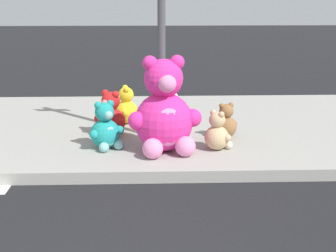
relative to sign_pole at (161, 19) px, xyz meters
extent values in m
cube|color=#9E9B93|center=(-1.00, 0.80, -1.77)|extent=(28.00, 4.40, 0.15)
cylinder|color=#4C4C51|center=(0.00, 0.00, -0.10)|extent=(0.11, 0.11, 3.20)
sphere|color=#F22D93|center=(0.01, -0.55, -1.31)|extent=(0.78, 0.78, 0.78)
ellipsoid|color=pink|center=(0.06, -0.83, -1.31)|extent=(0.45, 0.25, 0.51)
sphere|color=#F22D93|center=(0.01, -0.55, -0.72)|extent=(0.51, 0.51, 0.51)
sphere|color=pink|center=(0.05, -0.76, -0.75)|extent=(0.23, 0.23, 0.23)
sphere|color=#F22D93|center=(0.19, -0.52, -0.52)|extent=(0.20, 0.20, 0.20)
sphere|color=#F22D93|center=(0.40, -0.58, -1.25)|extent=(0.24, 0.24, 0.24)
sphere|color=pink|center=(0.29, -0.84, -1.56)|extent=(0.27, 0.27, 0.27)
sphere|color=#F22D93|center=(-0.16, -0.58, -0.52)|extent=(0.20, 0.20, 0.20)
sphere|color=#F22D93|center=(-0.33, -0.71, -1.25)|extent=(0.24, 0.24, 0.24)
sphere|color=pink|center=(-0.14, -0.91, -1.56)|extent=(0.27, 0.27, 0.27)
sphere|color=white|center=(0.16, 0.62, -1.51)|extent=(0.37, 0.37, 0.37)
ellipsoid|color=white|center=(0.03, 0.66, -1.51)|extent=(0.13, 0.22, 0.24)
sphere|color=white|center=(0.16, 0.62, -1.24)|extent=(0.24, 0.24, 0.24)
sphere|color=white|center=(0.06, 0.65, -1.25)|extent=(0.11, 0.11, 0.11)
sphere|color=white|center=(0.13, 0.54, -1.14)|extent=(0.09, 0.09, 0.09)
sphere|color=white|center=(0.07, 0.47, -1.49)|extent=(0.11, 0.11, 0.11)
sphere|color=white|center=(-0.02, 0.57, -1.63)|extent=(0.13, 0.13, 0.13)
sphere|color=white|center=(0.18, 0.70, -1.14)|extent=(0.09, 0.09, 0.09)
sphere|color=white|center=(0.16, 0.80, -1.49)|extent=(0.11, 0.11, 0.11)
sphere|color=white|center=(0.03, 0.76, -1.63)|extent=(0.13, 0.13, 0.13)
sphere|color=red|center=(-0.74, 0.17, -1.49)|extent=(0.42, 0.42, 0.42)
ellipsoid|color=#DB7B7B|center=(-0.83, 0.05, -1.49)|extent=(0.24, 0.21, 0.27)
sphere|color=red|center=(-0.74, 0.17, -1.18)|extent=(0.27, 0.27, 0.27)
sphere|color=#DB7B7B|center=(-0.81, 0.08, -1.19)|extent=(0.13, 0.13, 0.13)
sphere|color=red|center=(-0.66, 0.12, -1.07)|extent=(0.10, 0.10, 0.10)
sphere|color=red|center=(-0.61, 0.02, -1.46)|extent=(0.13, 0.13, 0.13)
sphere|color=#DB7B7B|center=(-0.75, -0.04, -1.63)|extent=(0.14, 0.14, 0.14)
sphere|color=red|center=(-0.82, 0.23, -1.07)|extent=(0.10, 0.10, 0.10)
sphere|color=red|center=(-0.93, 0.24, -1.46)|extent=(0.13, 0.13, 0.13)
sphere|color=#DB7B7B|center=(-0.94, 0.09, -1.63)|extent=(0.14, 0.14, 0.14)
sphere|color=yellow|center=(-0.55, 0.88, -1.51)|extent=(0.38, 0.38, 0.38)
ellipsoid|color=#F0DB80|center=(-0.68, 0.85, -1.51)|extent=(0.12, 0.22, 0.24)
sphere|color=yellow|center=(-0.55, 0.88, -1.23)|extent=(0.25, 0.25, 0.25)
sphere|color=#F0DB80|center=(-0.65, 0.86, -1.24)|extent=(0.11, 0.11, 0.11)
sphere|color=yellow|center=(-0.54, 0.79, -1.13)|extent=(0.09, 0.09, 0.09)
sphere|color=yellow|center=(-0.57, 0.69, -1.48)|extent=(0.12, 0.12, 0.12)
sphere|color=#F0DB80|center=(-0.69, 0.75, -1.63)|extent=(0.13, 0.13, 0.13)
sphere|color=yellow|center=(-0.57, 0.96, -1.13)|extent=(0.09, 0.09, 0.09)
sphere|color=yellow|center=(-0.63, 1.05, -1.48)|extent=(0.12, 0.12, 0.12)
sphere|color=#F0DB80|center=(-0.73, 0.95, -1.63)|extent=(0.13, 0.13, 0.13)
sphere|color=tan|center=(0.73, -0.56, -1.53)|extent=(0.33, 0.33, 0.33)
ellipsoid|color=beige|center=(0.82, -0.49, -1.53)|extent=(0.17, 0.19, 0.22)
sphere|color=tan|center=(0.73, -0.56, -1.28)|extent=(0.22, 0.22, 0.22)
sphere|color=beige|center=(0.80, -0.50, -1.30)|extent=(0.10, 0.10, 0.10)
sphere|color=tan|center=(0.68, -0.50, -1.20)|extent=(0.08, 0.08, 0.08)
sphere|color=tan|center=(0.66, -0.41, -1.51)|extent=(0.10, 0.10, 0.10)
sphere|color=beige|center=(0.78, -0.40, -1.64)|extent=(0.11, 0.11, 0.11)
sphere|color=tan|center=(0.77, -0.62, -1.20)|extent=(0.08, 0.08, 0.08)
sphere|color=tan|center=(0.86, -0.66, -1.51)|extent=(0.10, 0.10, 0.10)
sphere|color=beige|center=(0.89, -0.54, -1.64)|extent=(0.11, 0.11, 0.11)
sphere|color=olive|center=(0.93, 0.01, -1.54)|extent=(0.32, 0.32, 0.32)
ellipsoid|color=tan|center=(0.90, 0.12, -1.54)|extent=(0.19, 0.12, 0.21)
sphere|color=olive|center=(0.93, 0.01, -1.30)|extent=(0.21, 0.21, 0.21)
sphere|color=tan|center=(0.91, 0.09, -1.32)|extent=(0.10, 0.10, 0.10)
sphere|color=olive|center=(0.86, -0.01, -1.22)|extent=(0.08, 0.08, 0.08)
sphere|color=olive|center=(0.78, 0.00, -1.52)|extent=(0.10, 0.10, 0.10)
sphere|color=tan|center=(0.81, 0.11, -1.64)|extent=(0.11, 0.11, 0.11)
sphere|color=olive|center=(1.00, 0.03, -1.22)|extent=(0.08, 0.08, 0.08)
sphere|color=olive|center=(1.06, 0.09, -1.52)|extent=(0.10, 0.10, 0.10)
sphere|color=tan|center=(0.97, 0.17, -1.64)|extent=(0.11, 0.11, 0.11)
sphere|color=teal|center=(-0.78, -0.43, -1.50)|extent=(0.40, 0.40, 0.40)
ellipsoid|color=#7BBFBC|center=(-0.70, -0.55, -1.50)|extent=(0.23, 0.19, 0.26)
sphere|color=teal|center=(-0.78, -0.43, -1.20)|extent=(0.26, 0.26, 0.26)
sphere|color=#7BBFBC|center=(-0.72, -0.52, -1.21)|extent=(0.12, 0.12, 0.12)
sphere|color=teal|center=(-0.70, -0.38, -1.09)|extent=(0.10, 0.10, 0.10)
sphere|color=teal|center=(-0.59, -0.37, -1.47)|extent=(0.13, 0.13, 0.13)
sphere|color=#7BBFBC|center=(-0.60, -0.52, -1.63)|extent=(0.14, 0.14, 0.14)
sphere|color=teal|center=(-0.86, -0.48, -1.09)|extent=(0.10, 0.10, 0.10)
sphere|color=teal|center=(-0.91, -0.57, -1.47)|extent=(0.13, 0.13, 0.13)
sphere|color=#7BBFBC|center=(-0.78, -0.63, -1.63)|extent=(0.14, 0.14, 0.14)
camera|label=1|loc=(-0.16, -7.05, 0.40)|focal=54.08mm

